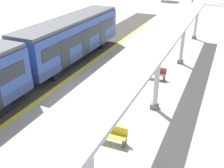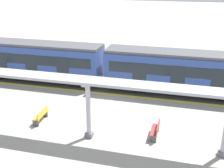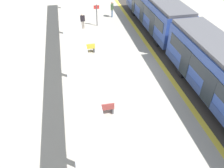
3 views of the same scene
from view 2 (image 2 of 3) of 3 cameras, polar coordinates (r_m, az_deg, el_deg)
The scene contains 9 objects.
ground_plane at distance 20.44m, azimuth -1.18°, elevation -5.91°, with size 176.00×176.00×0.00m, color #A39D90.
tactile_edge_strip at distance 23.45m, azimuth 1.14°, elevation -2.20°, with size 0.39×38.89×0.01m, color gold.
trackbed at distance 25.06m, azimuth 2.12°, elevation -0.63°, with size 3.20×50.89×0.01m, color #38332D.
train_near_carriage at distance 27.21m, azimuth -14.39°, elevation 4.55°, with size 2.65×11.97×3.48m.
train_far_carriage at distance 23.91m, azimuth 13.04°, elevation 2.39°, with size 2.65×11.97×3.48m.
canopy_pillar_third at distance 16.96m, azimuth -4.69°, elevation -5.13°, with size 1.10×0.44×3.56m.
canopy_beam at distance 16.23m, azimuth -4.82°, elevation 0.67°, with size 1.20×31.11×0.16m, color #A8AAB2.
bench_near_end at distance 19.82m, azimuth -13.82°, elevation -6.03°, with size 1.52×0.49×0.86m.
bench_mid_platform at distance 17.77m, azimuth 8.64°, elevation -8.98°, with size 1.50×0.45×0.86m.
Camera 2 is at (17.48, 5.07, 9.28)m, focal length 46.29 mm.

